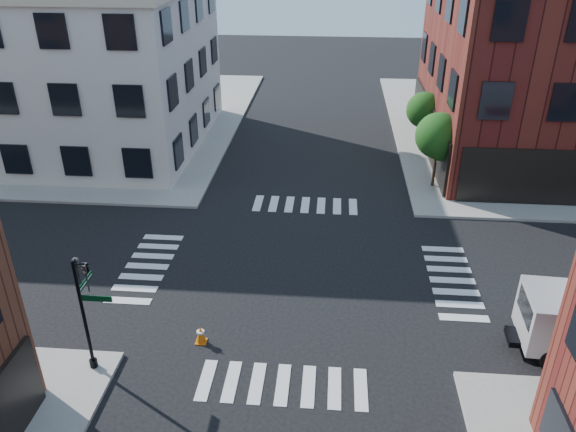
# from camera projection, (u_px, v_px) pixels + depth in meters

# --- Properties ---
(ground) EXTENTS (120.00, 120.00, 0.00)m
(ground) POSITION_uv_depth(u_px,v_px,m) (297.00, 273.00, 25.65)
(ground) COLOR black
(ground) RESTS_ON ground
(sidewalk_nw) EXTENTS (30.00, 30.00, 0.15)m
(sidewalk_nw) POSITION_uv_depth(u_px,v_px,m) (58.00, 118.00, 45.68)
(sidewalk_nw) COLOR gray
(sidewalk_nw) RESTS_ON ground
(building_nw) EXTENTS (22.00, 16.00, 11.00)m
(building_nw) POSITION_uv_depth(u_px,v_px,m) (38.00, 65.00, 38.60)
(building_nw) COLOR beige
(building_nw) RESTS_ON ground
(tree_near) EXTENTS (2.69, 2.69, 4.49)m
(tree_near) POSITION_uv_depth(u_px,v_px,m) (439.00, 138.00, 32.42)
(tree_near) COLOR black
(tree_near) RESTS_ON ground
(tree_far) EXTENTS (2.43, 2.43, 4.07)m
(tree_far) POSITION_uv_depth(u_px,v_px,m) (425.00, 112.00, 37.84)
(tree_far) COLOR black
(tree_far) RESTS_ON ground
(signal_pole) EXTENTS (1.29, 1.24, 4.60)m
(signal_pole) POSITION_uv_depth(u_px,v_px,m) (85.00, 303.00, 18.92)
(signal_pole) COLOR black
(signal_pole) RESTS_ON ground
(traffic_cone) EXTENTS (0.41, 0.41, 0.76)m
(traffic_cone) POSITION_uv_depth(u_px,v_px,m) (201.00, 334.00, 21.29)
(traffic_cone) COLOR #DB6209
(traffic_cone) RESTS_ON ground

